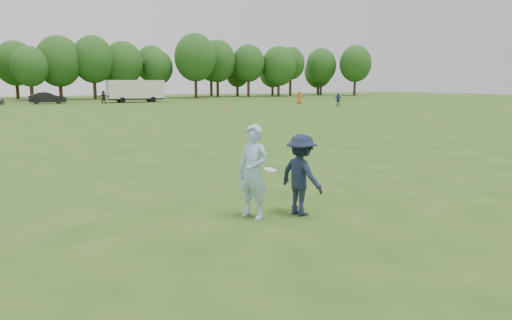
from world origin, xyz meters
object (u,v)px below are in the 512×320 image
object	(u,v)px
player_far_c	(299,97)
car_f	(47,98)
cargo_trailer	(136,90)
field_cone	(225,106)
thrower	(253,172)
player_far_d	(104,97)
player_far_b	(338,100)
defender	(301,175)

from	to	relation	value
player_far_c	car_f	size ratio (longest dim) A/B	0.36
car_f	cargo_trailer	bearing A→B (deg)	-94.98
car_f	field_cone	distance (m)	26.62
thrower	player_far_c	distance (m)	53.73
car_f	player_far_c	bearing A→B (deg)	-118.24
player_far_d	player_far_b	bearing A→B (deg)	-41.04
player_far_d	car_f	distance (m)	7.63
field_cone	thrower	bearing A→B (deg)	-113.33
thrower	field_cone	bearing A→B (deg)	130.94
thrower	cargo_trailer	world-z (taller)	cargo_trailer
player_far_d	cargo_trailer	size ratio (longest dim) A/B	0.20
player_far_c	field_cone	world-z (taller)	player_far_c
cargo_trailer	player_far_c	bearing A→B (deg)	-38.64
cargo_trailer	field_cone	bearing A→B (deg)	-73.31
car_f	player_far_b	bearing A→B (deg)	-128.89
player_far_c	field_cone	distance (m)	13.65
player_far_c	player_far_d	xyz separation A→B (m)	(-23.73, 12.37, 0.03)
thrower	car_f	world-z (taller)	thrower
defender	player_far_b	bearing A→B (deg)	-50.51
player_far_d	car_f	xyz separation A→B (m)	(-6.80, 3.45, -0.11)
defender	cargo_trailer	bearing A→B (deg)	-21.55
thrower	car_f	xyz separation A→B (m)	(-0.23, 60.18, -0.23)
thrower	defender	world-z (taller)	thrower
thrower	field_cone	world-z (taller)	thrower
player_far_c	cargo_trailer	xyz separation A→B (m)	(-18.71, 14.96, 0.92)
player_far_b	player_far_d	world-z (taller)	player_far_d
defender	player_far_b	distance (m)	46.86
thrower	player_far_c	size ratio (longest dim) A/B	1.19
defender	player_far_d	bearing A→B (deg)	-17.05
field_cone	defender	bearing A→B (deg)	-111.93
player_far_d	cargo_trailer	bearing A→B (deg)	27.00
thrower	cargo_trailer	bearing A→B (deg)	143.22
player_far_b	player_far_d	xyz separation A→B (m)	(-23.95, 20.60, 0.08)
defender	field_cone	xyz separation A→B (m)	(16.30, 40.48, -0.75)
car_f	cargo_trailer	size ratio (longest dim) A/B	0.53
field_cone	cargo_trailer	distance (m)	20.05
defender	player_far_c	size ratio (longest dim) A/B	1.05
player_far_d	field_cone	size ratio (longest dim) A/B	5.94
player_far_b	car_f	size ratio (longest dim) A/B	0.34
defender	player_far_d	xyz separation A→B (m)	(5.54, 57.02, -0.01)
player_far_d	defender	bearing A→B (deg)	-95.89
thrower	player_far_d	size ratio (longest dim) A/B	1.14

